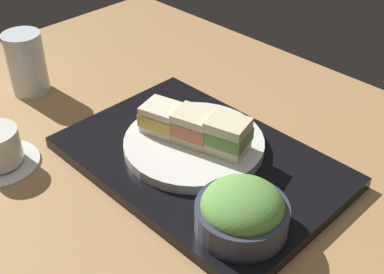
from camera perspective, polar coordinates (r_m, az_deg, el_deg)
ground_plane at (r=75.58cm, az=-0.17°, el=-8.34°), size 140.00×100.00×3.00cm
serving_tray at (r=80.34cm, az=0.90°, el=-2.81°), size 43.45×29.08×1.98cm
sandwich_plate at (r=81.13cm, az=0.22°, el=-0.75°), size 22.54×22.54×1.64cm
sandwich_near at (r=76.98cm, az=4.01°, el=0.16°), size 7.61×6.82×5.49cm
sandwich_middle at (r=79.17cm, az=0.23°, el=1.20°), size 7.36×6.77×5.06cm
sandwich_far at (r=81.72cm, az=-3.34°, el=2.17°), size 7.51×6.89×4.60cm
salad_bowl at (r=66.35cm, az=5.51°, el=-8.44°), size 12.40×12.40×6.98cm
drinking_glass at (r=102.49cm, az=-18.14°, el=7.90°), size 7.24×7.24×12.10cm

